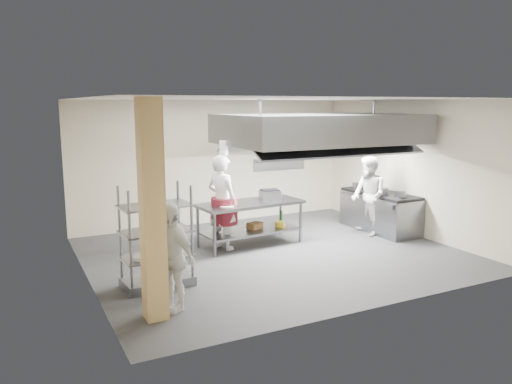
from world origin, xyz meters
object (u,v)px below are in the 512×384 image
cooking_range (380,213)px  griddle (270,195)px  chef_line (368,196)px  chef_plating (171,257)px  pass_rack (156,237)px  stockpot (382,191)px  island (250,223)px  chef_head (222,202)px

cooking_range → griddle: 2.81m
cooking_range → chef_line: chef_line is taller
cooking_range → chef_line: (-0.48, -0.15, 0.47)m
chef_line → chef_plating: size_ratio=1.14×
pass_rack → chef_plating: 1.01m
pass_rack → griddle: size_ratio=4.07×
griddle → chef_plating: bearing=-129.4°
stockpot → griddle: bearing=165.8°
stockpot → pass_rack: bearing=-170.6°
island → chef_head: bearing=174.6°
griddle → stockpot: size_ratio=1.60×
island → chef_line: bearing=-13.7°
island → chef_head: (-0.63, 0.01, 0.51)m
chef_head → griddle: 1.11m
pass_rack → griddle: 3.27m
pass_rack → cooking_range: 5.76m
pass_rack → chef_line: chef_line is taller
cooking_range → pass_rack: bearing=-167.9°
cooking_range → griddle: griddle is taller
island → griddle: (0.49, 0.04, 0.55)m
pass_rack → stockpot: (5.39, 0.89, 0.16)m
chef_line → griddle: 2.30m
chef_head → griddle: chef_head is taller
griddle → island: bearing=-165.6°
pass_rack → island: bearing=27.4°
stockpot → cooking_range: bearing=54.8°
island → cooking_range: 3.23m
chef_line → chef_plating: bearing=-57.2°
pass_rack → griddle: bearing=23.5°
chef_head → griddle: bearing=-115.7°
pass_rack → chef_plating: size_ratio=1.06×
griddle → stockpot: (2.51, -0.63, -0.02)m
island → chef_plating: bearing=-139.4°
cooking_range → stockpot: stockpot is taller
cooking_range → chef_head: size_ratio=1.04×
chef_plating → griddle: bearing=108.6°
pass_rack → chef_head: bearing=35.8°
chef_head → stockpot: (3.62, -0.60, 0.03)m
chef_plating → stockpot: chef_plating is taller
chef_head → chef_plating: 3.11m
chef_plating → chef_head: bearing=121.7°
griddle → cooking_range: bearing=3.4°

